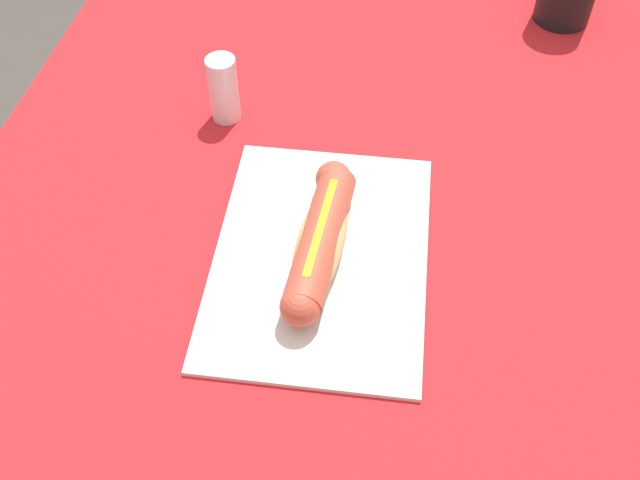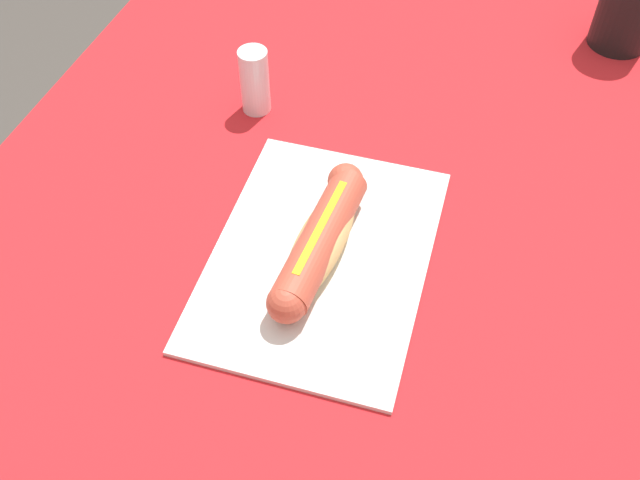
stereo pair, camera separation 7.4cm
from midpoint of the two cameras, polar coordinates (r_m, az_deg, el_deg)
dining_table at (r=0.86m, az=-2.73°, el=-8.24°), size 1.24×0.85×0.74m
paper_wrapper at (r=0.76m, az=-2.78°, el=-1.46°), size 0.32×0.23×0.01m
hot_dog at (r=0.74m, az=-2.86°, el=-0.16°), size 0.21×0.06×0.05m
salt_shaker at (r=0.91m, az=-9.94°, el=11.45°), size 0.04×0.04×0.09m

